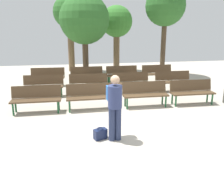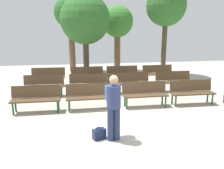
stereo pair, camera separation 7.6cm
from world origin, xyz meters
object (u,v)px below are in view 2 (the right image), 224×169
(tree_0, at_px, (117,23))
(handbag, at_px, (99,134))
(bench_r2_c2, at_px, (123,73))
(visitor_with_backpack, at_px, (113,104))
(bench_r1_c2, at_px, (131,81))
(bench_r2_c1, at_px, (87,74))
(tree_2, at_px, (85,20))
(bench_r2_c3, at_px, (158,72))
(bench_r0_c0, at_px, (36,97))
(bench_r0_c3, at_px, (192,91))
(tree_3, at_px, (71,14))
(tree_1, at_px, (166,7))
(bench_r1_c3, at_px, (174,80))
(bench_r0_c1, at_px, (90,95))
(bench_r1_c1, at_px, (89,83))
(bench_r2_c0, at_px, (48,76))
(bench_r0_c2, at_px, (145,93))
(bench_r1_c0, at_px, (44,84))

(tree_0, relative_size, handbag, 11.42)
(bench_r2_c2, relative_size, visitor_with_backpack, 0.97)
(bench_r1_c2, xyz_separation_m, visitor_with_backpack, (-1.48, -4.13, 0.43))
(bench_r2_c1, distance_m, tree_2, 3.02)
(bench_r2_c3, xyz_separation_m, tree_0, (-1.53, 3.39, 2.57))
(bench_r0_c0, height_order, bench_r0_c3, same)
(bench_r2_c3, bearing_deg, visitor_with_backpack, -120.81)
(bench_r0_c0, bearing_deg, bench_r2_c1, 63.15)
(tree_3, relative_size, handbag, 13.09)
(tree_1, bearing_deg, bench_r1_c3, -103.88)
(bench_r0_c1, bearing_deg, tree_3, 94.45)
(bench_r1_c1, xyz_separation_m, handbag, (0.01, -4.02, -0.37))
(bench_r2_c0, bearing_deg, bench_r2_c3, 1.69)
(handbag, bearing_deg, visitor_with_backpack, -12.40)
(bench_r2_c3, bearing_deg, bench_r1_c2, -137.88)
(visitor_with_backpack, bearing_deg, bench_r2_c2, -109.28)
(bench_r0_c1, relative_size, bench_r2_c2, 1.00)
(bench_r0_c0, height_order, bench_r1_c1, same)
(bench_r0_c3, xyz_separation_m, bench_r2_c0, (-5.50, 3.67, 0.00))
(bench_r1_c2, height_order, bench_r2_c3, same)
(bench_r0_c1, bearing_deg, bench_r2_c0, 115.72)
(bench_r2_c1, bearing_deg, bench_r0_c2, -64.27)
(bench_r0_c0, distance_m, bench_r0_c3, 5.50)
(bench_r0_c2, height_order, bench_r2_c2, same)
(bench_r1_c0, bearing_deg, handbag, -63.79)
(bench_r1_c0, xyz_separation_m, bench_r2_c3, (5.55, 1.75, 0.00))
(bench_r0_c0, distance_m, bench_r2_c1, 4.07)
(tree_1, height_order, tree_2, tree_1)
(tree_2, bearing_deg, tree_1, 1.07)
(bench_r0_c1, bearing_deg, handbag, -88.19)
(bench_r2_c2, height_order, tree_2, tree_2)
(tree_2, bearing_deg, bench_r0_c3, -54.87)
(bench_r0_c3, xyz_separation_m, bench_r1_c2, (-1.82, 1.87, 0.00))
(bench_r0_c3, xyz_separation_m, bench_r2_c1, (-3.61, 3.68, 0.00))
(bench_r0_c0, bearing_deg, tree_0, 60.69)
(bench_r0_c1, distance_m, visitor_with_backpack, 2.40)
(bench_r2_c2, distance_m, tree_2, 3.51)
(bench_r0_c2, height_order, bench_r1_c1, same)
(tree_1, height_order, handbag, tree_1)
(bench_r1_c0, height_order, bench_r2_c2, same)
(bench_r0_c0, bearing_deg, visitor_with_backpack, -45.91)
(bench_r2_c2, bearing_deg, tree_0, 83.42)
(bench_r0_c2, distance_m, bench_r2_c2, 3.61)
(bench_r0_c2, distance_m, tree_1, 6.72)
(bench_r2_c3, relative_size, tree_0, 0.39)
(bench_r2_c3, bearing_deg, bench_r2_c2, 178.55)
(bench_r0_c3, bearing_deg, tree_1, 80.93)
(bench_r0_c0, relative_size, tree_1, 0.32)
(bench_r0_c3, distance_m, visitor_with_backpack, 4.02)
(bench_r2_c0, bearing_deg, bench_r0_c3, -31.63)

